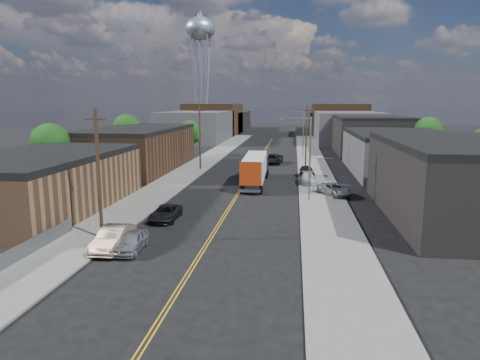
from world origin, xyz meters
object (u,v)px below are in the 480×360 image
(semi_truck, at_px, (256,167))
(car_left_c, at_px, (165,213))
(car_right_lot_b, at_px, (308,178))
(car_ahead_truck, at_px, (273,159))
(water_tower, at_px, (200,33))
(car_left_a, at_px, (131,241))
(car_right_lot_c, at_px, (307,171))
(car_left_b, at_px, (114,238))
(car_right_lot_a, at_px, (335,189))

(semi_truck, relative_size, car_left_c, 3.11)
(car_right_lot_b, relative_size, car_ahead_truck, 0.76)
(water_tower, distance_m, semi_truck, 84.03)
(water_tower, height_order, car_left_a, water_tower)
(semi_truck, height_order, car_right_lot_c, semi_truck)
(car_right_lot_b, xyz_separation_m, car_ahead_truck, (-5.40, 18.41, 0.02))
(car_left_c, bearing_deg, car_left_b, -101.67)
(semi_truck, distance_m, car_left_a, 27.51)
(car_left_b, bearing_deg, water_tower, 97.35)
(car_right_lot_a, xyz_separation_m, car_right_lot_b, (-2.77, 6.86, -0.02))
(semi_truck, bearing_deg, car_right_lot_c, 37.71)
(car_left_a, xyz_separation_m, car_left_c, (0.00, 8.18, -0.05))
(car_left_b, relative_size, car_right_lot_b, 1.12)
(water_tower, bearing_deg, car_left_b, -81.30)
(car_right_lot_a, bearing_deg, car_left_c, -169.88)
(semi_truck, distance_m, car_right_lot_c, 8.76)
(car_right_lot_c, bearing_deg, car_left_a, -117.17)
(car_left_b, height_order, car_right_lot_a, car_left_b)
(car_left_a, height_order, car_ahead_truck, car_ahead_truck)
(car_left_b, distance_m, car_right_lot_b, 30.57)
(car_left_c, bearing_deg, car_left_a, -91.74)
(car_left_a, bearing_deg, car_right_lot_c, 64.93)
(semi_truck, height_order, car_right_lot_a, semi_truck)
(semi_truck, relative_size, car_right_lot_b, 3.29)
(car_right_lot_a, height_order, car_right_lot_c, car_right_lot_c)
(semi_truck, distance_m, car_left_b, 27.70)
(car_right_lot_a, bearing_deg, car_right_lot_c, 76.12)
(semi_truck, bearing_deg, car_left_a, -105.20)
(water_tower, xyz_separation_m, semi_truck, (23.50, -75.49, -28.46))
(water_tower, distance_m, car_ahead_truck, 68.73)
(car_left_a, height_order, car_right_lot_c, car_right_lot_c)
(car_left_c, height_order, car_right_lot_a, car_right_lot_a)
(car_ahead_truck, bearing_deg, car_left_a, -93.11)
(car_right_lot_a, distance_m, car_right_lot_c, 12.31)
(car_left_b, bearing_deg, car_right_lot_b, 60.13)
(semi_truck, xyz_separation_m, car_left_c, (-6.50, -18.51, -1.53))
(water_tower, bearing_deg, car_ahead_truck, -66.39)
(water_tower, bearing_deg, car_left_c, -79.75)
(car_ahead_truck, bearing_deg, car_left_c, -95.19)
(car_right_lot_b, bearing_deg, car_left_a, -116.99)
(water_tower, bearing_deg, car_right_lot_c, -66.65)
(car_left_a, height_order, car_left_c, car_left_a)
(semi_truck, relative_size, car_ahead_truck, 2.50)
(car_right_lot_b, bearing_deg, semi_truck, -177.99)
(semi_truck, xyz_separation_m, car_left_a, (-6.50, -26.69, -1.48))
(water_tower, relative_size, car_right_lot_a, 7.67)
(car_left_a, distance_m, car_right_lot_b, 30.08)
(car_right_lot_c, distance_m, car_ahead_truck, 14.33)
(water_tower, height_order, car_right_lot_b, water_tower)
(car_left_a, bearing_deg, semi_truck, 73.58)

